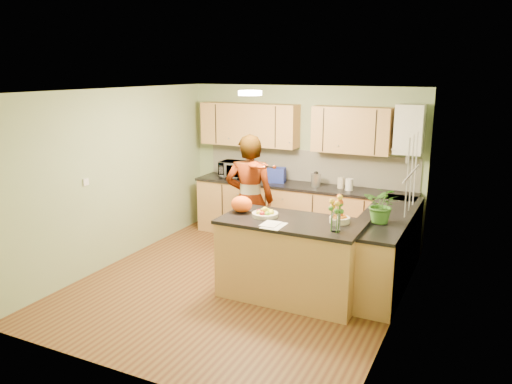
% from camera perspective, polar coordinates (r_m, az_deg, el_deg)
% --- Properties ---
extents(floor, '(4.50, 4.50, 0.00)m').
position_cam_1_polar(floor, '(6.70, -1.78, -10.37)').
color(floor, '#562E18').
rests_on(floor, ground).
extents(ceiling, '(4.00, 4.50, 0.02)m').
position_cam_1_polar(ceiling, '(6.12, -1.96, 11.51)').
color(ceiling, silver).
rests_on(ceiling, wall_back).
extents(wall_back, '(4.00, 0.02, 2.50)m').
position_cam_1_polar(wall_back, '(8.31, 5.34, 3.39)').
color(wall_back, '#8EA274').
rests_on(wall_back, floor).
extents(wall_front, '(4.00, 0.02, 2.50)m').
position_cam_1_polar(wall_front, '(4.51, -15.30, -6.08)').
color(wall_front, '#8EA274').
rests_on(wall_front, floor).
extents(wall_left, '(0.02, 4.50, 2.50)m').
position_cam_1_polar(wall_left, '(7.42, -15.71, 1.66)').
color(wall_left, '#8EA274').
rests_on(wall_left, floor).
extents(wall_right, '(0.02, 4.50, 2.50)m').
position_cam_1_polar(wall_right, '(5.68, 16.33, -2.03)').
color(wall_right, '#8EA274').
rests_on(wall_right, floor).
extents(back_counter, '(3.64, 0.62, 0.94)m').
position_cam_1_polar(back_counter, '(8.18, 5.14, -2.38)').
color(back_counter, tan).
rests_on(back_counter, floor).
extents(right_counter, '(0.62, 2.24, 0.94)m').
position_cam_1_polar(right_counter, '(6.76, 14.61, -6.31)').
color(right_counter, tan).
rests_on(right_counter, floor).
extents(splashback, '(3.60, 0.02, 0.52)m').
position_cam_1_polar(splashback, '(8.27, 5.95, 2.98)').
color(splashback, white).
rests_on(splashback, back_counter).
extents(upper_cabinets, '(3.20, 0.34, 0.70)m').
position_cam_1_polar(upper_cabinets, '(8.13, 3.84, 7.46)').
color(upper_cabinets, tan).
rests_on(upper_cabinets, wall_back).
extents(boiler, '(0.40, 0.30, 0.86)m').
position_cam_1_polar(boiler, '(7.64, 17.13, 6.83)').
color(boiler, white).
rests_on(boiler, wall_back).
extents(window_right, '(0.01, 1.30, 1.05)m').
position_cam_1_polar(window_right, '(6.19, 17.40, 2.04)').
color(window_right, white).
rests_on(window_right, wall_right).
extents(light_switch, '(0.02, 0.09, 0.09)m').
position_cam_1_polar(light_switch, '(6.97, -18.88, 1.09)').
color(light_switch, white).
rests_on(light_switch, wall_left).
extents(ceiling_lamp, '(0.30, 0.30, 0.07)m').
position_cam_1_polar(ceiling_lamp, '(6.39, -0.69, 11.26)').
color(ceiling_lamp, '#FFEABF').
rests_on(ceiling_lamp, ceiling).
extents(peninsula_island, '(1.72, 0.88, 0.99)m').
position_cam_1_polar(peninsula_island, '(6.18, 3.99, -7.59)').
color(peninsula_island, tan).
rests_on(peninsula_island, floor).
extents(fruit_dish, '(0.32, 0.32, 0.11)m').
position_cam_1_polar(fruit_dish, '(6.13, 1.04, -2.40)').
color(fruit_dish, beige).
rests_on(fruit_dish, peninsula_island).
extents(orange_bowl, '(0.24, 0.24, 0.14)m').
position_cam_1_polar(orange_bowl, '(5.97, 9.54, -2.94)').
color(orange_bowl, beige).
rests_on(orange_bowl, peninsula_island).
extents(flower_vase, '(0.25, 0.25, 0.47)m').
position_cam_1_polar(flower_vase, '(5.58, 9.17, -1.40)').
color(flower_vase, silver).
rests_on(flower_vase, peninsula_island).
extents(orange_bag, '(0.32, 0.29, 0.21)m').
position_cam_1_polar(orange_bag, '(6.31, -1.66, -1.40)').
color(orange_bag, '#FF5B15').
rests_on(orange_bag, peninsula_island).
extents(papers, '(0.23, 0.32, 0.01)m').
position_cam_1_polar(papers, '(5.79, 2.04, -3.84)').
color(papers, white).
rests_on(papers, peninsula_island).
extents(violinist, '(0.79, 0.64, 1.88)m').
position_cam_1_polar(violinist, '(7.08, -0.72, -0.94)').
color(violinist, '#EBB490').
rests_on(violinist, floor).
extents(violin, '(0.70, 0.61, 0.18)m').
position_cam_1_polar(violin, '(6.68, -0.04, 3.13)').
color(violin, '#561705').
rests_on(violin, violinist).
extents(microwave, '(0.52, 0.36, 0.28)m').
position_cam_1_polar(microwave, '(8.53, -2.34, 2.56)').
color(microwave, white).
rests_on(microwave, back_counter).
extents(blue_box, '(0.33, 0.27, 0.24)m').
position_cam_1_polar(blue_box, '(8.21, 2.30, 1.96)').
color(blue_box, '#212F98').
rests_on(blue_box, back_counter).
extents(kettle, '(0.15, 0.15, 0.28)m').
position_cam_1_polar(kettle, '(7.96, 6.86, 1.46)').
color(kettle, silver).
rests_on(kettle, back_counter).
extents(jar_cream, '(0.14, 0.14, 0.17)m').
position_cam_1_polar(jar_cream, '(7.90, 9.69, 1.03)').
color(jar_cream, beige).
rests_on(jar_cream, back_counter).
extents(jar_white, '(0.15, 0.15, 0.18)m').
position_cam_1_polar(jar_white, '(7.78, 10.61, 0.84)').
color(jar_white, white).
rests_on(jar_white, back_counter).
extents(potted_plant, '(0.45, 0.40, 0.46)m').
position_cam_1_polar(potted_plant, '(6.17, 14.25, -1.40)').
color(potted_plant, '#3D7928').
rests_on(potted_plant, right_counter).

